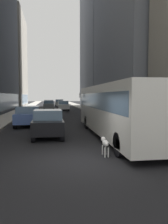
{
  "coord_description": "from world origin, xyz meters",
  "views": [
    {
      "loc": [
        -1.1,
        -8.29,
        2.45
      ],
      "look_at": [
        1.12,
        5.92,
        1.4
      ],
      "focal_mm": 35.62,
      "sensor_mm": 36.0,
      "label": 1
    }
  ],
  "objects_px": {
    "car_grey_wagon": "(49,105)",
    "car_silver_sedan": "(59,103)",
    "car_yellow_taxi": "(49,104)",
    "car_black_suv": "(48,123)",
    "car_blue_hatchback": "(28,116)",
    "dalmatian_dog": "(105,143)",
    "transit_bus": "(116,107)",
    "car_white_van": "(63,106)"
  },
  "relations": [
    {
      "from": "car_grey_wagon",
      "to": "car_silver_sedan",
      "type": "height_order",
      "value": "same"
    },
    {
      "from": "car_yellow_taxi",
      "to": "car_black_suv",
      "type": "distance_m",
      "value": 32.5
    },
    {
      "from": "car_grey_wagon",
      "to": "car_black_suv",
      "type": "xyz_separation_m",
      "value": [
        0.0,
        -27.54,
        0.0
      ]
    },
    {
      "from": "car_silver_sedan",
      "to": "car_grey_wagon",
      "type": "bearing_deg",
      "value": -101.87
    },
    {
      "from": "car_yellow_taxi",
      "to": "car_grey_wagon",
      "type": "height_order",
      "value": "same"
    },
    {
      "from": "car_blue_hatchback",
      "to": "dalmatian_dog",
      "type": "bearing_deg",
      "value": -68.1
    },
    {
      "from": "car_silver_sedan",
      "to": "car_yellow_taxi",
      "type": "bearing_deg",
      "value": -110.41
    },
    {
      "from": "car_yellow_taxi",
      "to": "car_black_suv",
      "type": "height_order",
      "value": "same"
    },
    {
      "from": "dalmatian_dog",
      "to": "car_silver_sedan",
      "type": "bearing_deg",
      "value": 89.91
    },
    {
      "from": "dalmatian_dog",
      "to": "car_yellow_taxi",
      "type": "bearing_deg",
      "value": 93.57
    },
    {
      "from": "car_grey_wagon",
      "to": "dalmatian_dog",
      "type": "distance_m",
      "value": 32.45
    },
    {
      "from": "car_yellow_taxi",
      "to": "car_blue_hatchback",
      "type": "xyz_separation_m",
      "value": [
        -1.6,
        -27.55,
        -0.0
      ]
    },
    {
      "from": "car_grey_wagon",
      "to": "car_silver_sedan",
      "type": "bearing_deg",
      "value": 78.13
    },
    {
      "from": "car_grey_wagon",
      "to": "car_black_suv",
      "type": "distance_m",
      "value": 27.54
    },
    {
      "from": "dalmatian_dog",
      "to": "transit_bus",
      "type": "bearing_deg",
      "value": 66.8
    },
    {
      "from": "car_grey_wagon",
      "to": "car_black_suv",
      "type": "bearing_deg",
      "value": -90.0
    },
    {
      "from": "car_yellow_taxi",
      "to": "dalmatian_dog",
      "type": "relative_size",
      "value": 4.93
    },
    {
      "from": "car_yellow_taxi",
      "to": "car_grey_wagon",
      "type": "xyz_separation_m",
      "value": [
        0.0,
        -4.96,
        -0.0
      ]
    },
    {
      "from": "car_yellow_taxi",
      "to": "car_blue_hatchback",
      "type": "height_order",
      "value": "same"
    },
    {
      "from": "transit_bus",
      "to": "car_white_van",
      "type": "distance_m",
      "value": 24.9
    },
    {
      "from": "car_white_van",
      "to": "car_black_suv",
      "type": "distance_m",
      "value": 24.03
    },
    {
      "from": "car_yellow_taxi",
      "to": "car_silver_sedan",
      "type": "height_order",
      "value": "same"
    },
    {
      "from": "transit_bus",
      "to": "car_grey_wagon",
      "type": "bearing_deg",
      "value": 98.0
    },
    {
      "from": "car_blue_hatchback",
      "to": "car_white_van",
      "type": "relative_size",
      "value": 0.96
    },
    {
      "from": "car_black_suv",
      "to": "car_silver_sedan",
      "type": "distance_m",
      "value": 39.03
    },
    {
      "from": "car_grey_wagon",
      "to": "car_black_suv",
      "type": "height_order",
      "value": "same"
    },
    {
      "from": "car_yellow_taxi",
      "to": "car_white_van",
      "type": "bearing_deg",
      "value": -74.4
    },
    {
      "from": "transit_bus",
      "to": "car_silver_sedan",
      "type": "distance_m",
      "value": 39.92
    },
    {
      "from": "car_blue_hatchback",
      "to": "car_grey_wagon",
      "type": "distance_m",
      "value": 22.64
    },
    {
      "from": "transit_bus",
      "to": "car_silver_sedan",
      "type": "xyz_separation_m",
      "value": [
        -1.6,
        39.88,
        -0.96
      ]
    },
    {
      "from": "car_blue_hatchback",
      "to": "car_white_van",
      "type": "distance_m",
      "value": 19.37
    },
    {
      "from": "car_grey_wagon",
      "to": "dalmatian_dog",
      "type": "xyz_separation_m",
      "value": [
        2.33,
        -32.36,
        -0.31
      ]
    },
    {
      "from": "car_black_suv",
      "to": "dalmatian_dog",
      "type": "distance_m",
      "value": 5.37
    },
    {
      "from": "car_black_suv",
      "to": "dalmatian_dog",
      "type": "relative_size",
      "value": 4.48
    },
    {
      "from": "car_white_van",
      "to": "car_grey_wagon",
      "type": "xyz_separation_m",
      "value": [
        -2.4,
        3.63,
        0.0
      ]
    },
    {
      "from": "car_yellow_taxi",
      "to": "car_white_van",
      "type": "relative_size",
      "value": 1.14
    },
    {
      "from": "transit_bus",
      "to": "car_yellow_taxi",
      "type": "relative_size",
      "value": 2.43
    },
    {
      "from": "transit_bus",
      "to": "car_black_suv",
      "type": "relative_size",
      "value": 2.67
    },
    {
      "from": "car_black_suv",
      "to": "car_silver_sedan",
      "type": "xyz_separation_m",
      "value": [
        2.4,
        38.95,
        -0.0
      ]
    },
    {
      "from": "car_blue_hatchback",
      "to": "car_white_van",
      "type": "xyz_separation_m",
      "value": [
        4.0,
        18.95,
        -0.0
      ]
    },
    {
      "from": "car_black_suv",
      "to": "car_grey_wagon",
      "type": "bearing_deg",
      "value": 90.0
    },
    {
      "from": "car_blue_hatchback",
      "to": "car_yellow_taxi",
      "type": "bearing_deg",
      "value": 86.68
    }
  ]
}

